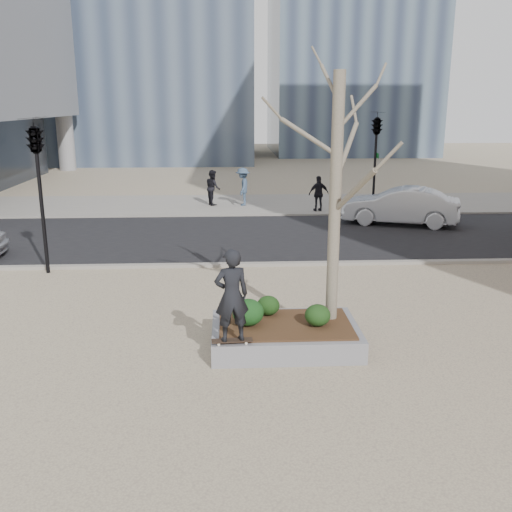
{
  "coord_description": "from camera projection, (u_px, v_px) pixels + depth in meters",
  "views": [
    {
      "loc": [
        -0.16,
        -10.9,
        4.89
      ],
      "look_at": [
        0.5,
        2.0,
        1.4
      ],
      "focal_mm": 40.0,
      "sensor_mm": 36.0,
      "label": 1
    }
  ],
  "objects": [
    {
      "name": "shrub_left",
      "position": [
        248.0,
        312.0,
        11.57
      ],
      "size": [
        0.64,
        0.64,
        0.55
      ],
      "primitive_type": "ellipsoid",
      "color": "#133C16",
      "rests_on": "planter_mulch"
    },
    {
      "name": "skateboarder",
      "position": [
        232.0,
        295.0,
        10.59
      ],
      "size": [
        0.73,
        0.55,
        1.79
      ],
      "primitive_type": "imported",
      "rotation": [
        0.0,
        0.0,
        3.35
      ],
      "color": "black",
      "rests_on": "skateboard"
    },
    {
      "name": "ground",
      "position": [
        237.0,
        347.0,
        11.79
      ],
      "size": [
        120.0,
        120.0,
        0.0
      ],
      "primitive_type": "plane",
      "color": "tan",
      "rests_on": "ground"
    },
    {
      "name": "pedestrian_c",
      "position": [
        319.0,
        194.0,
        26.2
      ],
      "size": [
        1.01,
        0.56,
        1.62
      ],
      "primitive_type": "imported",
      "rotation": [
        0.0,
        0.0,
        3.33
      ],
      "color": "black",
      "rests_on": "far_sidewalk"
    },
    {
      "name": "pedestrian_b",
      "position": [
        243.0,
        187.0,
        27.64
      ],
      "size": [
        0.79,
        1.24,
        1.83
      ],
      "primitive_type": "imported",
      "rotation": [
        0.0,
        0.0,
        4.62
      ],
      "color": "#3A4F68",
      "rests_on": "far_sidewalk"
    },
    {
      "name": "shrub_right",
      "position": [
        318.0,
        315.0,
        11.56
      ],
      "size": [
        0.52,
        0.52,
        0.44
      ],
      "primitive_type": "ellipsoid",
      "color": "black",
      "rests_on": "planter_mulch"
    },
    {
      "name": "skateboard",
      "position": [
        232.0,
        342.0,
        10.83
      ],
      "size": [
        0.79,
        0.26,
        0.08
      ],
      "primitive_type": null,
      "rotation": [
        0.0,
        0.0,
        0.07
      ],
      "color": "black",
      "rests_on": "planter"
    },
    {
      "name": "traffic_light_far",
      "position": [
        375.0,
        163.0,
        25.6
      ],
      "size": [
        0.6,
        2.48,
        4.5
      ],
      "primitive_type": null,
      "color": "black",
      "rests_on": "ground"
    },
    {
      "name": "car_silver",
      "position": [
        400.0,
        206.0,
        23.36
      ],
      "size": [
        4.92,
        3.1,
        1.53
      ],
      "primitive_type": "imported",
      "rotation": [
        0.0,
        0.0,
        4.37
      ],
      "color": "#ADAFB5",
      "rests_on": "street"
    },
    {
      "name": "shrub_middle",
      "position": [
        268.0,
        305.0,
        12.16
      ],
      "size": [
        0.49,
        0.49,
        0.41
      ],
      "primitive_type": "ellipsoid",
      "color": "#163410",
      "rests_on": "planter_mulch"
    },
    {
      "name": "sycamore_tree",
      "position": [
        337.0,
        160.0,
        11.19
      ],
      "size": [
        2.8,
        2.8,
        6.6
      ],
      "primitive_type": null,
      "color": "gray",
      "rests_on": "planter_mulch"
    },
    {
      "name": "planter_mulch",
      "position": [
        285.0,
        325.0,
        11.72
      ],
      "size": [
        2.7,
        1.7,
        0.04
      ],
      "primitive_type": "cube",
      "color": "#382314",
      "rests_on": "planter"
    },
    {
      "name": "planter",
      "position": [
        285.0,
        336.0,
        11.78
      ],
      "size": [
        3.0,
        2.0,
        0.45
      ],
      "primitive_type": "cube",
      "color": "gray",
      "rests_on": "ground"
    },
    {
      "name": "pedestrian_a",
      "position": [
        213.0,
        187.0,
        27.82
      ],
      "size": [
        0.85,
        0.97,
        1.7
      ],
      "primitive_type": "imported",
      "rotation": [
        0.0,
        0.0,
        1.85
      ],
      "color": "black",
      "rests_on": "far_sidewalk"
    },
    {
      "name": "far_sidewalk",
      "position": [
        231.0,
        204.0,
        28.18
      ],
      "size": [
        60.0,
        6.0,
        0.02
      ],
      "primitive_type": "cube",
      "color": "gray",
      "rests_on": "ground"
    },
    {
      "name": "street",
      "position": [
        232.0,
        237.0,
        21.43
      ],
      "size": [
        60.0,
        8.0,
        0.02
      ],
      "primitive_type": "cube",
      "color": "black",
      "rests_on": "ground"
    },
    {
      "name": "traffic_light_near",
      "position": [
        41.0,
        198.0,
        16.33
      ],
      "size": [
        0.6,
        2.48,
        4.5
      ],
      "primitive_type": null,
      "color": "black",
      "rests_on": "ground"
    }
  ]
}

